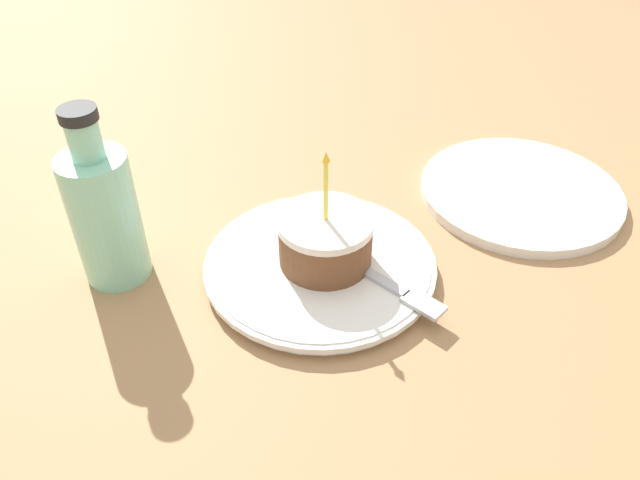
# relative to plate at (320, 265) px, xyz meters

# --- Properties ---
(ground_plane) EXTENTS (2.40, 2.40, 0.04)m
(ground_plane) POSITION_rel_plate_xyz_m (-0.03, -0.02, -0.03)
(ground_plane) COLOR #9E754C
(ground_plane) RESTS_ON ground
(plate) EXTENTS (0.26, 0.26, 0.02)m
(plate) POSITION_rel_plate_xyz_m (0.00, 0.00, 0.00)
(plate) COLOR white
(plate) RESTS_ON ground_plane
(cake_slice) EXTENTS (0.11, 0.11, 0.14)m
(cake_slice) POSITION_rel_plate_xyz_m (0.01, -0.00, 0.04)
(cake_slice) COLOR brown
(cake_slice) RESTS_ON plate
(fork) EXTENTS (0.12, 0.17, 0.00)m
(fork) POSITION_rel_plate_xyz_m (0.05, -0.05, 0.01)
(fork) COLOR #B2B2B7
(fork) RESTS_ON plate
(bottle) EXTENTS (0.07, 0.07, 0.21)m
(bottle) POSITION_rel_plate_xyz_m (-0.22, 0.05, 0.07)
(bottle) COLOR #8CD1B2
(bottle) RESTS_ON ground_plane
(side_plate) EXTENTS (0.26, 0.26, 0.01)m
(side_plate) POSITION_rel_plate_xyz_m (0.30, 0.09, -0.00)
(side_plate) COLOR white
(side_plate) RESTS_ON ground_plane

